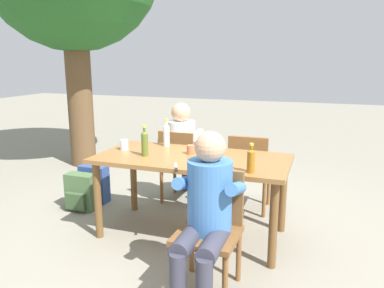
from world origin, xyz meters
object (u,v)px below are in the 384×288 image
(backpack_by_near_side, at_px, (94,185))
(cup_terracotta, at_px, (191,150))
(chair_far_left, at_px, (180,162))
(bottle_clear, at_px, (166,134))
(bottle_olive, at_px, (145,143))
(person_in_plaid_shirt, at_px, (206,207))
(backpack_by_far_side, at_px, (81,193))
(table_knife, at_px, (176,168))
(chair_far_right, at_px, (249,169))
(person_in_white_shirt, at_px, (184,146))
(bottle_amber, at_px, (251,160))
(chair_near_right, at_px, (211,223))
(cup_glass, at_px, (124,145))
(dining_table, at_px, (192,166))

(backpack_by_near_side, bearing_deg, cup_terracotta, -13.59)
(chair_far_left, bearing_deg, bottle_clear, -89.05)
(bottle_clear, xyz_separation_m, bottle_olive, (-0.03, -0.45, 0.00))
(person_in_plaid_shirt, xyz_separation_m, backpack_by_far_side, (-1.78, 1.00, -0.46))
(chair_far_left, distance_m, person_in_plaid_shirt, 1.78)
(table_knife, bearing_deg, backpack_by_near_side, 149.53)
(bottle_clear, relative_size, cup_terracotta, 3.32)
(chair_far_right, relative_size, person_in_white_shirt, 0.74)
(bottle_amber, bearing_deg, bottle_clear, 147.33)
(chair_far_left, bearing_deg, chair_near_right, -61.17)
(chair_near_right, height_order, person_in_white_shirt, person_in_white_shirt)
(person_in_white_shirt, height_order, table_knife, person_in_white_shirt)
(bottle_amber, height_order, backpack_by_near_side, bottle_amber)
(chair_near_right, bearing_deg, chair_far_right, 90.03)
(bottle_olive, xyz_separation_m, bottle_amber, (1.03, -0.20, -0.02))
(chair_far_right, height_order, cup_glass, cup_glass)
(chair_near_right, distance_m, chair_far_right, 1.46)
(bottle_amber, xyz_separation_m, cup_glass, (-1.34, 0.35, -0.05))
(bottle_clear, bearing_deg, chair_near_right, -52.99)
(chair_far_left, xyz_separation_m, backpack_by_near_side, (-0.97, -0.32, -0.28))
(chair_far_left, height_order, bottle_clear, bottle_clear)
(cup_terracotta, bearing_deg, chair_near_right, -61.41)
(chair_near_right, bearing_deg, dining_table, 118.81)
(chair_far_left, height_order, cup_terracotta, chair_far_left)
(bottle_clear, height_order, cup_glass, bottle_clear)
(person_in_plaid_shirt, bearing_deg, chair_near_right, 88.99)
(backpack_by_far_side, bearing_deg, bottle_clear, 9.74)
(bottle_amber, relative_size, backpack_by_far_side, 0.58)
(bottle_amber, xyz_separation_m, backpack_by_far_side, (-1.98, 0.48, -0.68))
(chair_far_left, height_order, person_in_white_shirt, person_in_white_shirt)
(chair_far_right, distance_m, bottle_amber, 1.14)
(person_in_plaid_shirt, xyz_separation_m, bottle_clear, (-0.80, 1.17, 0.24))
(chair_near_right, height_order, cup_glass, cup_glass)
(bottle_amber, bearing_deg, backpack_by_near_side, 159.90)
(chair_far_left, bearing_deg, cup_glass, -115.06)
(chair_far_right, height_order, backpack_by_near_side, chair_far_right)
(bottle_clear, height_order, backpack_by_near_side, bottle_clear)
(backpack_by_far_side, bearing_deg, dining_table, -6.63)
(dining_table, height_order, chair_near_right, chair_near_right)
(person_in_white_shirt, bearing_deg, bottle_clear, -89.53)
(dining_table, xyz_separation_m, backpack_by_near_side, (-1.37, 0.41, -0.47))
(backpack_by_far_side, bearing_deg, bottle_olive, -16.28)
(chair_far_left, relative_size, backpack_by_near_side, 1.97)
(cup_glass, bearing_deg, bottle_clear, 41.41)
(chair_far_right, distance_m, bottle_clear, 0.98)
(person_in_white_shirt, relative_size, bottle_amber, 4.92)
(bottle_amber, bearing_deg, table_knife, -172.25)
(person_in_plaid_shirt, bearing_deg, bottle_olive, 138.77)
(backpack_by_far_side, bearing_deg, person_in_plaid_shirt, -29.39)
(dining_table, distance_m, cup_terracotta, 0.17)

